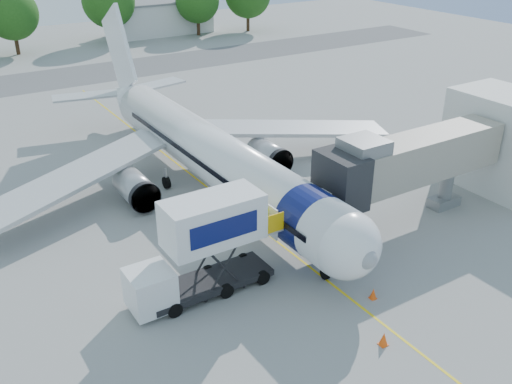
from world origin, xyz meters
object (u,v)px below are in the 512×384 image
jet_bridge (404,162)px  ground_tug (473,360)px  catering_hiloader (203,248)px  aircraft (208,152)px

jet_bridge → ground_tug: size_ratio=3.63×
jet_bridge → catering_hiloader: (-14.26, -0.00, -1.58)m
catering_hiloader → ground_tug: 13.85m
jet_bridge → ground_tug: jet_bridge is taller
aircraft → catering_hiloader: aircraft is taller
aircraft → jet_bridge: (7.99, -11.12, 1.39)m
aircraft → ground_tug: size_ratio=9.86×
ground_tug → aircraft: bearing=88.8°
catering_hiloader → aircraft: bearing=60.6°
jet_bridge → catering_hiloader: jet_bridge is taller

